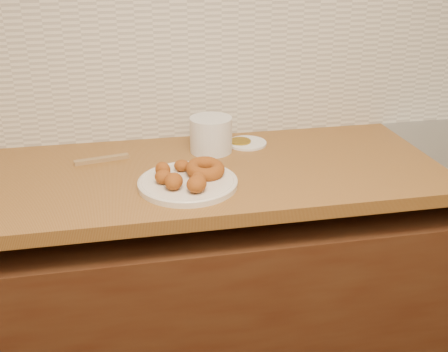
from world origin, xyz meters
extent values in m
cube|color=tan|center=(0.00, 2.00, 1.35)|extent=(4.00, 0.02, 2.70)
cube|color=#4C2E19|center=(0.00, 1.69, 0.39)|extent=(3.60, 0.60, 0.77)
cube|color=olive|center=(-0.65, 1.69, 0.88)|extent=(2.30, 0.62, 0.04)
cube|color=silver|center=(0.00, 1.99, 1.20)|extent=(3.60, 0.02, 0.60)
cylinder|color=white|center=(-0.29, 1.57, 0.91)|extent=(0.28, 0.28, 0.02)
torus|color=#9F6125|center=(-0.23, 1.60, 0.94)|extent=(0.16, 0.16, 0.05)
ellipsoid|color=#9F6125|center=(-0.35, 1.61, 0.94)|extent=(0.06, 0.06, 0.05)
ellipsoid|color=#9F6125|center=(-0.36, 1.57, 0.94)|extent=(0.05, 0.05, 0.04)
ellipsoid|color=#9F6125|center=(-0.33, 1.53, 0.94)|extent=(0.06, 0.07, 0.05)
ellipsoid|color=#9F6125|center=(-0.27, 1.50, 0.94)|extent=(0.08, 0.08, 0.04)
ellipsoid|color=#9F6125|center=(-0.30, 1.64, 0.93)|extent=(0.05, 0.05, 0.03)
ellipsoid|color=#9F6125|center=(-0.26, 1.53, 0.94)|extent=(0.04, 0.05, 0.04)
cylinder|color=silver|center=(-0.18, 1.82, 0.96)|extent=(0.17, 0.17, 0.11)
cylinder|color=white|center=(-0.05, 1.86, 0.90)|extent=(0.14, 0.14, 0.01)
cylinder|color=#9E7B1A|center=(-0.07, 1.87, 0.91)|extent=(0.08, 0.08, 0.01)
cube|color=#957549|center=(-0.53, 1.80, 0.91)|extent=(0.17, 0.05, 0.01)
camera|label=1|loc=(-0.44, 0.24, 1.53)|focal=42.00mm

